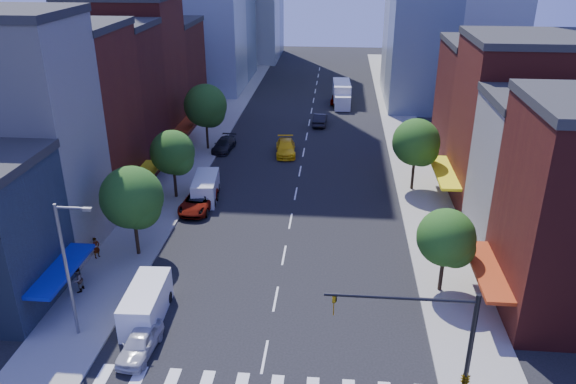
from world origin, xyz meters
name	(u,v)px	position (x,y,z in m)	size (l,w,h in m)	color
ground	(265,357)	(0.00, 0.00, 0.00)	(220.00, 220.00, 0.00)	black
sidewalk_left	(207,138)	(-12.50, 40.00, 0.07)	(5.00, 120.00, 0.15)	gray
sidewalk_right	(407,144)	(12.50, 40.00, 0.07)	(5.00, 120.00, 0.15)	gray
bldg_left_1	(9,140)	(-21.00, 12.00, 9.00)	(12.00, 8.00, 18.00)	#B4AFA6
bldg_left_2	(62,120)	(-21.00, 20.50, 8.00)	(12.00, 9.00, 16.00)	maroon
bldg_left_3	(100,101)	(-21.00, 29.00, 7.50)	(12.00, 8.00, 15.00)	#531814
bldg_left_4	(127,75)	(-21.00, 37.50, 8.50)	(12.00, 9.00, 17.00)	maroon
bldg_left_5	(154,74)	(-21.00, 47.00, 6.50)	(12.00, 10.00, 13.00)	#531814
bldg_right_1	(559,180)	(21.00, 15.00, 6.00)	(12.00, 8.00, 12.00)	#B4AFA6
bldg_right_2	(528,127)	(21.00, 24.00, 7.50)	(12.00, 10.00, 15.00)	maroon
bldg_right_3	(498,108)	(21.00, 34.00, 6.50)	(12.00, 10.00, 13.00)	#531814
traffic_signal	(456,364)	(9.94, -4.50, 4.16)	(7.24, 2.24, 8.00)	black
streetlight	(69,263)	(-11.81, 1.00, 5.28)	(2.25, 0.25, 9.00)	slate
tree_left_near	(134,200)	(-11.35, 10.92, 4.87)	(4.80, 4.80, 7.30)	black
tree_left_mid	(174,154)	(-11.35, 21.92, 4.53)	(4.20, 4.20, 6.65)	black
tree_left_far	(207,107)	(-11.35, 35.92, 5.20)	(5.00, 5.00, 7.75)	black
tree_right_near	(448,240)	(11.65, 7.92, 4.19)	(4.00, 4.00, 6.20)	black
tree_right_far	(417,144)	(11.65, 25.92, 4.86)	(4.60, 4.60, 7.20)	black
parked_car_front	(140,343)	(-7.50, -0.31, 0.74)	(1.74, 4.32, 1.47)	silver
parked_car_second	(198,203)	(-8.79, 19.59, 0.65)	(1.38, 3.97, 1.31)	black
parked_car_third	(198,201)	(-8.74, 19.74, 0.80)	(2.66, 5.76, 1.60)	#999999
parked_car_rear	(224,145)	(-9.50, 35.86, 0.71)	(2.00, 4.93, 1.43)	black
cargo_van_near	(146,305)	(-8.18, 2.93, 1.15)	(2.41, 5.52, 2.31)	white
cargo_van_far	(206,188)	(-8.54, 21.93, 1.12)	(2.66, 5.51, 2.27)	white
taxi	(286,148)	(-2.06, 35.21, 0.79)	(2.22, 5.46, 1.58)	yellow
traffic_car_oncoming	(320,119)	(1.50, 47.10, 0.79)	(1.68, 4.81, 1.59)	black
traffic_car_far	(337,98)	(3.72, 58.62, 0.80)	(1.89, 4.71, 1.60)	#999999
box_truck	(342,94)	(4.36, 57.88, 1.58)	(2.87, 8.38, 3.33)	white
pedestrian_near	(96,248)	(-14.50, 10.11, 1.01)	(0.63, 0.41, 1.72)	#999999
pedestrian_far	(77,280)	(-13.92, 5.46, 1.11)	(0.93, 0.73, 1.92)	#999999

